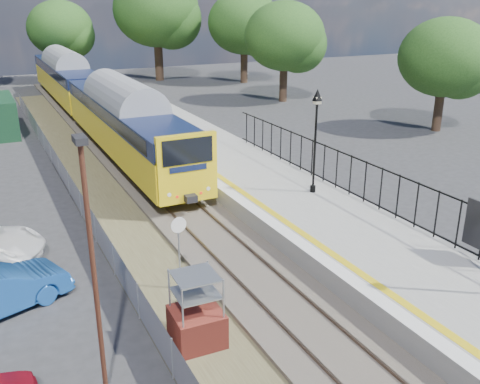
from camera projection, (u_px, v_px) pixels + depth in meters
ground at (277, 301)px, 17.01m from camera, size 120.00×120.00×0.00m
track_bed at (164, 203)px, 24.93m from camera, size 5.90×80.00×0.29m
platform at (269, 191)px, 25.34m from camera, size 5.00×70.00×0.90m
platform_edge at (230, 189)px, 24.33m from camera, size 0.90×70.00×0.01m
victorian_lamp_north at (316, 117)px, 22.80m from camera, size 0.44×0.44×4.60m
palisade_fence at (394, 194)px, 21.00m from camera, size 0.12×26.00×2.00m
wire_fence at (72, 189)px, 25.16m from camera, size 0.06×52.00×1.20m
tree_line at (69, 25)px, 50.68m from camera, size 56.80×43.80×11.88m
train at (89, 94)px, 39.87m from camera, size 2.82×40.83×3.51m
brick_plinth at (196, 311)px, 14.59m from camera, size 1.39×1.39×2.18m
speed_sign at (179, 242)px, 17.05m from camera, size 0.53×0.12×2.62m
carpark_lamp at (92, 257)px, 11.78m from camera, size 0.25×0.50×6.46m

